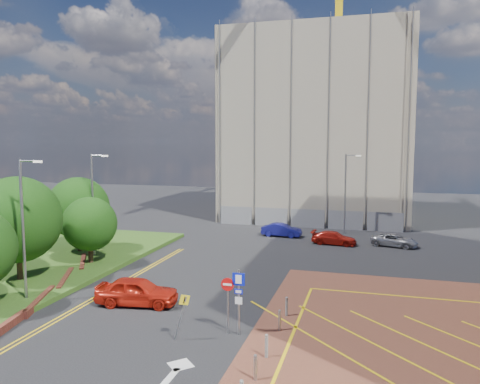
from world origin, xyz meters
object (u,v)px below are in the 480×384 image
at_px(tree_b, 17,220).
at_px(lamp_left_near, 24,223).
at_px(car_silver_back, 394,240).
at_px(car_red_left, 137,291).
at_px(tree_c, 90,224).
at_px(sign_cluster, 235,295).
at_px(lamp_left_far, 93,201).
at_px(lamp_back, 346,190).
at_px(car_red_back, 334,238).
at_px(tree_d, 78,208).
at_px(car_blue_back, 282,230).
at_px(warning_sign, 182,311).

relative_size(tree_b, lamp_left_near, 0.84).
bearing_deg(car_silver_back, car_red_left, 156.79).
distance_m(tree_c, sign_cluster, 16.53).
distance_m(lamp_left_far, car_red_left, 12.50).
relative_size(tree_b, sign_cluster, 2.11).
height_order(tree_c, lamp_left_far, lamp_left_far).
distance_m(lamp_left_far, lamp_back, 24.46).
height_order(sign_cluster, car_red_back, sign_cluster).
bearing_deg(lamp_left_far, tree_d, 154.32).
bearing_deg(tree_b, lamp_back, 49.59).
height_order(lamp_left_far, sign_cluster, lamp_left_far).
relative_size(lamp_back, car_silver_back, 2.00).
bearing_deg(car_blue_back, tree_b, 148.72).
xyz_separation_m(car_red_left, car_blue_back, (4.35, 21.23, -0.16)).
xyz_separation_m(tree_d, lamp_back, (20.58, 15.00, 0.49)).
height_order(tree_d, car_red_left, tree_d).
bearing_deg(lamp_left_near, tree_b, 135.75).
bearing_deg(car_silver_back, lamp_left_near, 148.82).
height_order(lamp_left_far, car_silver_back, lamp_left_far).
relative_size(tree_b, car_red_left, 1.45).
bearing_deg(car_red_back, tree_d, 121.84).
bearing_deg(warning_sign, sign_cluster, 33.32).
distance_m(tree_d, car_red_left, 14.41).
xyz_separation_m(tree_c, car_silver_back, (22.10, 13.06, -2.64)).
relative_size(tree_c, warning_sign, 2.18).
xyz_separation_m(tree_c, car_red_left, (7.31, -6.58, -2.40)).
bearing_deg(lamp_back, lamp_left_near, -122.40).
bearing_deg(car_silver_back, lamp_back, 56.24).
height_order(car_red_left, car_red_back, car_red_left).
bearing_deg(car_red_back, tree_b, 139.17).
bearing_deg(car_red_left, tree_b, 71.53).
bearing_deg(tree_b, lamp_left_far, 81.23).
bearing_deg(car_blue_back, lamp_left_far, 138.68).
relative_size(lamp_left_near, lamp_back, 1.00).
xyz_separation_m(lamp_back, sign_cluster, (-3.78, -27.02, -2.41)).
relative_size(tree_d, lamp_left_far, 0.76).
xyz_separation_m(car_blue_back, car_silver_back, (10.44, -1.60, -0.08)).
xyz_separation_m(lamp_left_far, car_red_left, (8.23, -8.58, -3.87)).
bearing_deg(tree_d, tree_c, -45.00).
bearing_deg(car_silver_back, lamp_left_far, 129.43).
bearing_deg(tree_b, car_silver_back, 36.84).
bearing_deg(lamp_left_far, warning_sign, -44.59).
relative_size(lamp_left_far, car_blue_back, 2.07).
bearing_deg(tree_d, lamp_left_near, -69.65).
bearing_deg(car_red_left, tree_d, 38.25).
height_order(lamp_back, car_red_left, lamp_back).
distance_m(tree_b, car_red_left, 10.05).
xyz_separation_m(lamp_left_far, car_red_back, (17.81, 10.42, -4.08)).
relative_size(tree_b, lamp_left_far, 0.84).
bearing_deg(car_red_back, warning_sign, 173.61).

